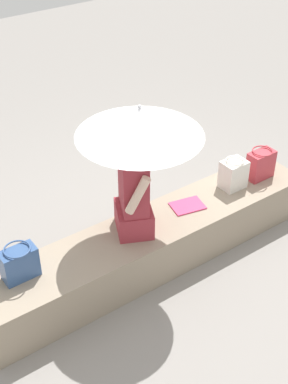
% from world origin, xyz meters
% --- Properties ---
extents(ground_plane, '(14.00, 14.00, 0.00)m').
position_xyz_m(ground_plane, '(0.00, 0.00, 0.00)').
color(ground_plane, gray).
extents(stone_bench, '(3.10, 0.55, 0.42)m').
position_xyz_m(stone_bench, '(0.00, 0.00, 0.21)').
color(stone_bench, gray).
rests_on(stone_bench, ground).
extents(person_seated, '(0.40, 0.51, 0.90)m').
position_xyz_m(person_seated, '(-0.17, 0.04, 0.81)').
color(person_seated, '#992D38').
rests_on(person_seated, stone_bench).
extents(parasol, '(0.95, 0.95, 1.13)m').
position_xyz_m(parasol, '(-0.14, 0.00, 1.42)').
color(parasol, '#B7B7BC').
rests_on(parasol, stone_bench).
extents(handbag_black, '(0.25, 0.19, 0.29)m').
position_xyz_m(handbag_black, '(1.22, -0.01, 0.57)').
color(handbag_black, '#B2333D').
rests_on(handbag_black, stone_bench).
extents(tote_bag_canvas, '(0.27, 0.20, 0.27)m').
position_xyz_m(tote_bag_canvas, '(-1.16, 0.07, 0.56)').
color(tote_bag_canvas, '#335184').
rests_on(tote_bag_canvas, stone_bench).
extents(shoulder_bag_spare, '(0.22, 0.17, 0.29)m').
position_xyz_m(shoulder_bag_spare, '(0.90, 0.02, 0.56)').
color(shoulder_bag_spare, silver).
rests_on(shoulder_bag_spare, stone_bench).
extents(magazine, '(0.32, 0.26, 0.01)m').
position_xyz_m(magazine, '(0.38, 0.03, 0.43)').
color(magazine, '#D83866').
rests_on(magazine, stone_bench).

